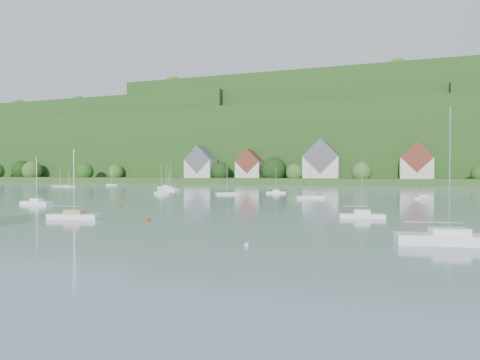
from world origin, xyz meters
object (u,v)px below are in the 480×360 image
Objects in this scene: near_sailboat_3 at (362,215)px; near_sailboat_2 at (74,215)px; near_sailboat_4 at (449,238)px; near_sailboat_6 at (37,202)px.

near_sailboat_2 is at bearing -168.85° from near_sailboat_3.
near_sailboat_3 is at bearing 103.79° from near_sailboat_4.
near_sailboat_6 is (-53.98, 4.35, 0.03)m from near_sailboat_3.
near_sailboat_6 is at bearing 166.04° from near_sailboat_3.
near_sailboat_3 is (32.35, 12.09, -0.03)m from near_sailboat_2.
near_sailboat_6 is (-21.63, 16.44, -0.00)m from near_sailboat_2.
near_sailboat_2 reaches higher than near_sailboat_3.
near_sailboat_4 is (7.20, -17.48, 0.10)m from near_sailboat_3.
near_sailboat_4 is (39.55, -5.39, 0.07)m from near_sailboat_2.
near_sailboat_6 reaches higher than near_sailboat_3.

